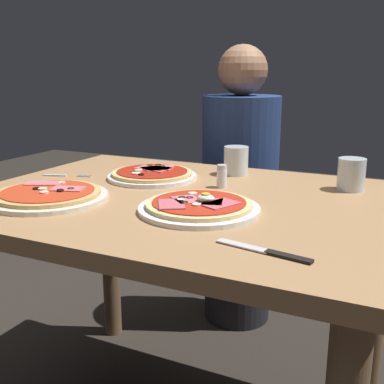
{
  "coord_description": "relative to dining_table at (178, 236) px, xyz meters",
  "views": [
    {
      "loc": [
        0.57,
        -1.1,
        1.08
      ],
      "look_at": [
        0.07,
        -0.06,
        0.78
      ],
      "focal_mm": 44.23,
      "sensor_mm": 36.0,
      "label": 1
    }
  ],
  "objects": [
    {
      "name": "fork",
      "position": [
        -0.44,
        0.06,
        0.12
      ],
      "size": [
        0.15,
        0.07,
        0.0
      ],
      "color": "silver",
      "rests_on": "dining_table"
    },
    {
      "name": "pizza_foreground",
      "position": [
        0.11,
        -0.11,
        0.13
      ],
      "size": [
        0.29,
        0.29,
        0.05
      ],
      "color": "white",
      "rests_on": "dining_table"
    },
    {
      "name": "water_glass_far",
      "position": [
        0.41,
        0.26,
        0.16
      ],
      "size": [
        0.08,
        0.08,
        0.09
      ],
      "color": "silver",
      "rests_on": "dining_table"
    },
    {
      "name": "water_glass_near",
      "position": [
        0.05,
        0.32,
        0.16
      ],
      "size": [
        0.08,
        0.08,
        0.09
      ],
      "color": "silver",
      "rests_on": "dining_table"
    },
    {
      "name": "diner_person",
      "position": [
        -0.09,
        0.74,
        -0.07
      ],
      "size": [
        0.32,
        0.32,
        1.18
      ],
      "rotation": [
        0.0,
        0.0,
        3.14
      ],
      "color": "black",
      "rests_on": "ground"
    },
    {
      "name": "knife",
      "position": [
        0.34,
        -0.3,
        0.12
      ],
      "size": [
        0.2,
        0.05,
        0.01
      ],
      "color": "silver",
      "rests_on": "dining_table"
    },
    {
      "name": "pizza_across_left",
      "position": [
        -0.29,
        -0.18,
        0.13
      ],
      "size": [
        0.31,
        0.31,
        0.03
      ],
      "color": "silver",
      "rests_on": "dining_table"
    },
    {
      "name": "salt_shaker",
      "position": [
        0.07,
        0.13,
        0.15
      ],
      "size": [
        0.03,
        0.03,
        0.07
      ],
      "color": "white",
      "rests_on": "dining_table"
    },
    {
      "name": "pizza_across_right",
      "position": [
        -0.17,
        0.15,
        0.13
      ],
      "size": [
        0.28,
        0.28,
        0.03
      ],
      "color": "white",
      "rests_on": "dining_table"
    },
    {
      "name": "dining_table",
      "position": [
        0.0,
        0.0,
        0.0
      ],
      "size": [
        1.13,
        0.88,
        0.75
      ],
      "color": "#9E754C",
      "rests_on": "ground"
    }
  ]
}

